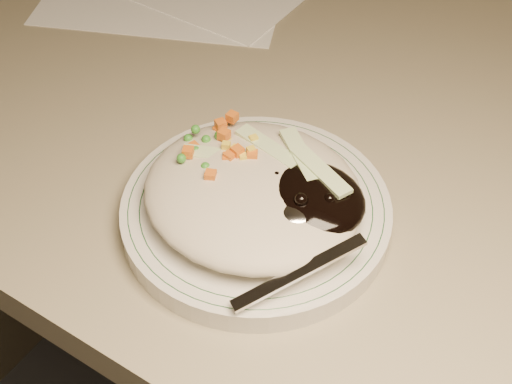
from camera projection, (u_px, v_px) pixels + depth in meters
The scene contains 4 objects.
desk at pixel (416, 282), 0.84m from camera, with size 1.40×0.70×0.74m.
plate at pixel (256, 212), 0.63m from camera, with size 0.24×0.24×0.02m, color silver.
plate_rim at pixel (256, 205), 0.62m from camera, with size 0.23×0.23×0.00m.
meal at pixel (260, 190), 0.61m from camera, with size 0.21×0.19×0.05m.
Camera 1 is at (0.12, 0.85, 1.22)m, focal length 50.00 mm.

